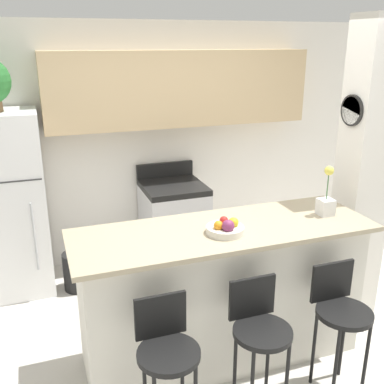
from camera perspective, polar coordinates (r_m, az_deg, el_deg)
The scene contains 12 objects.
ground_plane at distance 3.77m, azimuth 3.72°, elevation -19.84°, with size 14.00×14.00×0.00m, color beige.
wall_back at distance 4.85m, azimuth -3.57°, elevation 9.08°, with size 5.60×0.38×2.55m.
pillar_right at distance 4.05m, azimuth 20.91°, elevation 2.10°, with size 0.38×0.32×2.55m.
counter_bar at distance 3.46m, azimuth 3.91°, elevation -12.77°, with size 2.19×0.73×1.08m.
refrigerator at distance 4.57m, azimuth -22.76°, elevation -1.61°, with size 0.76×0.64×1.76m.
stove_range at distance 4.88m, azimuth -2.34°, elevation -4.06°, with size 0.64×0.66×1.07m.
bar_stool_left at distance 2.80m, azimuth -3.23°, elevation -19.61°, with size 0.37×0.37×0.93m.
bar_stool_mid at distance 2.99m, azimuth 8.56°, elevation -16.99°, with size 0.37×0.37×0.93m.
bar_stool_right at distance 3.28m, azimuth 18.31°, elevation -14.24°, with size 0.37×0.37×0.93m.
orchid_vase at distance 3.55m, azimuth 16.67°, elevation -1.04°, with size 0.11×0.11×0.39m.
fruit_bowl at distance 3.11m, azimuth 4.29°, elevation -4.59°, with size 0.26×0.26×0.12m.
trash_bin at distance 4.64m, azimuth -14.31°, elevation -9.67°, with size 0.28×0.28×0.38m.
Camera 1 is at (-1.21, -2.70, 2.35)m, focal length 42.00 mm.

